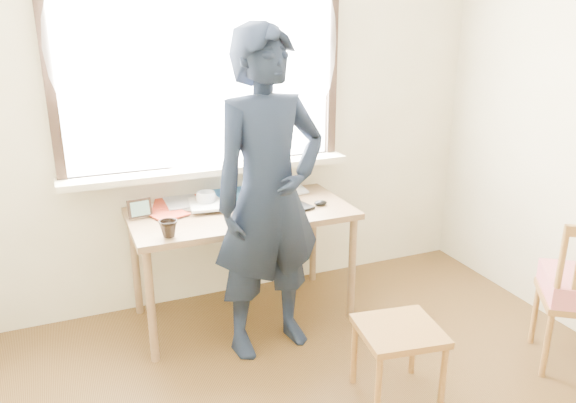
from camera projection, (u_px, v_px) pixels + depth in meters
name	position (u px, v px, depth m)	size (l,w,h in m)	color
room_shell	(382.00, 89.00, 1.93)	(3.52, 4.02, 2.61)	beige
desk	(242.00, 222.00, 3.47)	(1.35, 0.68, 0.73)	brown
laptop	(277.00, 199.00, 3.48)	(0.40, 0.36, 0.23)	black
mug_white	(206.00, 199.00, 3.51)	(0.12, 0.12, 0.10)	white
mug_dark	(169.00, 229.00, 3.04)	(0.10, 0.10, 0.09)	black
mouse	(320.00, 203.00, 3.53)	(0.09, 0.06, 0.03)	black
desk_clutter	(214.00, 200.00, 3.57)	(0.79, 0.49, 0.04)	white
book_a	(166.00, 205.00, 3.52)	(0.21, 0.28, 0.03)	white
book_b	(276.00, 190.00, 3.81)	(0.19, 0.26, 0.02)	white
picture_frame	(140.00, 210.00, 3.30)	(0.14, 0.03, 0.11)	black
work_chair	(399.00, 339.00, 2.80)	(0.44, 0.43, 0.40)	#9F6D34
person	(269.00, 197.00, 3.08)	(0.67, 0.44, 1.85)	black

